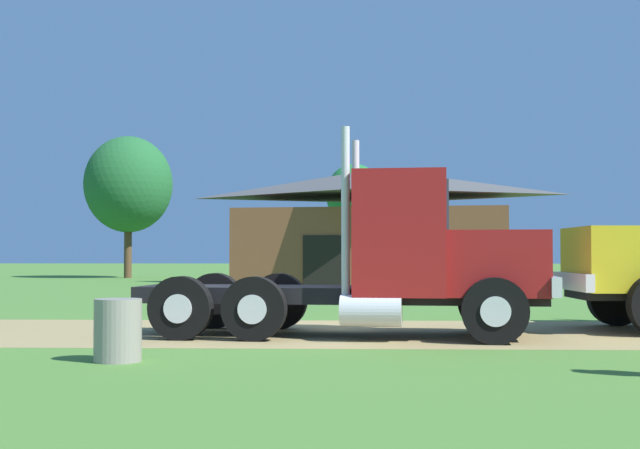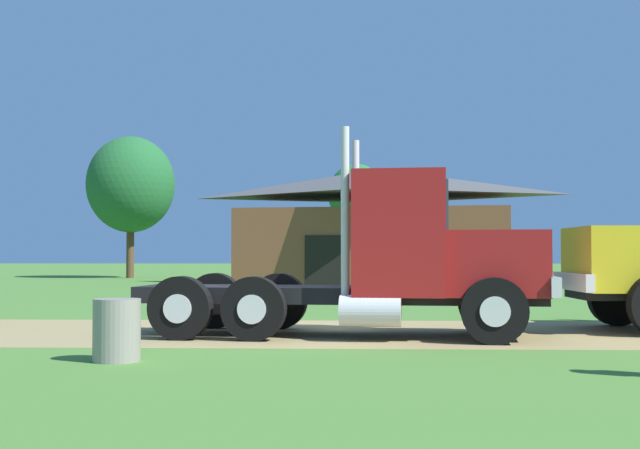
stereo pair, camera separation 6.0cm
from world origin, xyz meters
name	(u,v)px [view 2 (the right image)]	position (x,y,z in m)	size (l,w,h in m)	color
ground_plane	(291,332)	(0.00, 0.00, 0.00)	(200.00, 200.00, 0.00)	#4A7A2F
dirt_track	(291,332)	(0.00, 0.00, 0.00)	(120.00, 5.44, 0.01)	#978453
truck_foreground_white	(400,262)	(1.95, -0.74, 1.30)	(7.34, 3.15, 3.55)	black
steel_barrel	(117,330)	(-2.02, -4.31, 0.42)	(0.63, 0.63, 0.84)	gray
shed_building	(377,228)	(2.23, 24.64, 2.60)	(13.58, 9.39, 5.38)	brown
tree_left	(131,185)	(-11.76, 33.48, 5.39)	(5.06, 5.06, 8.19)	#513823
tree_mid	(356,195)	(1.31, 39.29, 5.13)	(3.59, 3.59, 7.15)	#513823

